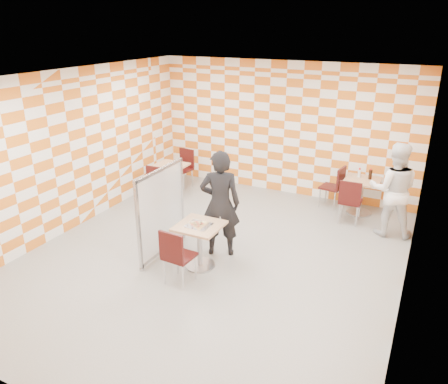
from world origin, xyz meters
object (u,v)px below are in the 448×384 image
object	(u,v)px
chair_main_front	(176,253)
chair_empty_far	(184,165)
sport_bottle	(359,173)
main_table	(200,238)
partition	(162,211)
chair_second_front	(350,199)
man_white	(393,190)
second_table	(361,190)
chair_empty_near	(158,182)
chair_second_side	(336,184)
man_dark	(220,204)
empty_table	(170,175)
soda_bottle	(370,174)

from	to	relation	value
chair_main_front	chair_empty_far	size ratio (longest dim) A/B	1.00
sport_bottle	main_table	bearing A→B (deg)	-118.34
chair_empty_far	sport_bottle	size ratio (longest dim) A/B	4.62
chair_main_front	partition	world-z (taller)	partition
chair_second_front	man_white	size ratio (longest dim) A/B	0.52
chair_second_front	second_table	bearing A→B (deg)	80.64
chair_empty_near	sport_bottle	size ratio (longest dim) A/B	4.62
second_table	chair_second_side	xyz separation A→B (m)	(-0.55, 0.06, 0.04)
main_table	chair_second_front	distance (m)	3.28
main_table	chair_main_front	xyz separation A→B (m)	(-0.05, -0.64, 0.04)
second_table	chair_second_side	bearing A→B (deg)	173.67
chair_empty_far	man_white	bearing A→B (deg)	-6.19
chair_second_front	partition	distance (m)	3.71
second_table	chair_main_front	world-z (taller)	chair_main_front
man_dark	main_table	bearing A→B (deg)	55.96
chair_main_front	chair_second_side	xyz separation A→B (m)	(1.47, 4.04, 0.00)
empty_table	partition	size ratio (longest dim) A/B	0.48
main_table	second_table	bearing A→B (deg)	59.54
chair_empty_far	man_dark	distance (m)	3.45
chair_empty_near	partition	distance (m)	2.16
partition	sport_bottle	bearing A→B (deg)	51.73
chair_empty_far	chair_second_front	bearing A→B (deg)	-5.91
sport_bottle	chair_main_front	bearing A→B (deg)	-115.07
man_white	chair_empty_far	bearing A→B (deg)	-15.57
chair_empty_near	partition	bearing A→B (deg)	-53.95
man_white	soda_bottle	distance (m)	0.99
partition	man_dark	xyz separation A→B (m)	(0.88, 0.44, 0.14)
main_table	empty_table	xyz separation A→B (m)	(-2.12, 2.42, 0.00)
chair_main_front	sport_bottle	xyz separation A→B (m)	(1.92, 4.10, 0.29)
chair_second_side	man_white	bearing A→B (deg)	-33.73
second_table	chair_empty_near	size ratio (longest dim) A/B	0.81
chair_empty_near	man_dark	distance (m)	2.53
main_table	empty_table	distance (m)	3.22
main_table	chair_empty_far	distance (m)	3.79
second_table	man_dark	distance (m)	3.39
soda_bottle	chair_main_front	bearing A→B (deg)	-117.76
man_white	sport_bottle	world-z (taller)	man_white
second_table	chair_second_side	size ratio (longest dim) A/B	0.81
man_dark	man_white	xyz separation A→B (m)	(2.52, 2.06, -0.03)
chair_second_front	empty_table	bearing A→B (deg)	-175.96
empty_table	sport_bottle	size ratio (longest dim) A/B	3.75
man_dark	man_white	bearing A→B (deg)	-164.45
chair_empty_near	man_white	bearing A→B (deg)	9.27
main_table	second_table	size ratio (longest dim) A/B	1.00
empty_table	chair_second_side	xyz separation A→B (m)	(3.54, 0.98, 0.04)
man_white	main_table	bearing A→B (deg)	35.40
chair_empty_near	man_white	world-z (taller)	man_white
empty_table	partition	world-z (taller)	partition
chair_empty_near	empty_table	bearing A→B (deg)	97.04
second_table	soda_bottle	bearing A→B (deg)	35.73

